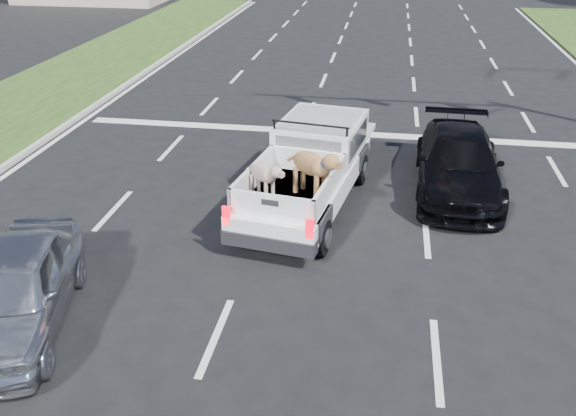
% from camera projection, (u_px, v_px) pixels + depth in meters
% --- Properties ---
extents(ground, '(160.00, 160.00, 0.00)m').
position_uv_depth(ground, '(323.00, 348.00, 9.59)').
color(ground, black).
rests_on(ground, ground).
extents(road_markings, '(17.75, 60.00, 0.01)m').
position_uv_depth(road_markings, '(352.00, 180.00, 15.37)').
color(road_markings, silver).
rests_on(road_markings, ground).
extents(curb_left, '(0.15, 60.00, 0.14)m').
position_uv_depth(curb_left, '(9.00, 164.00, 16.15)').
color(curb_left, '#A9A19B').
rests_on(curb_left, ground).
extents(pickup_truck, '(2.66, 5.45, 1.96)m').
position_uv_depth(pickup_truck, '(309.00, 168.00, 13.73)').
color(pickup_truck, black).
rests_on(pickup_truck, ground).
extents(silver_sedan, '(2.61, 4.31, 1.37)m').
position_uv_depth(silver_sedan, '(15.00, 290.00, 9.82)').
color(silver_sedan, '#AEB1B6').
rests_on(silver_sedan, ground).
extents(black_coupe, '(2.08, 4.83, 1.39)m').
position_uv_depth(black_coupe, '(458.00, 163.00, 14.57)').
color(black_coupe, black).
rests_on(black_coupe, ground).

